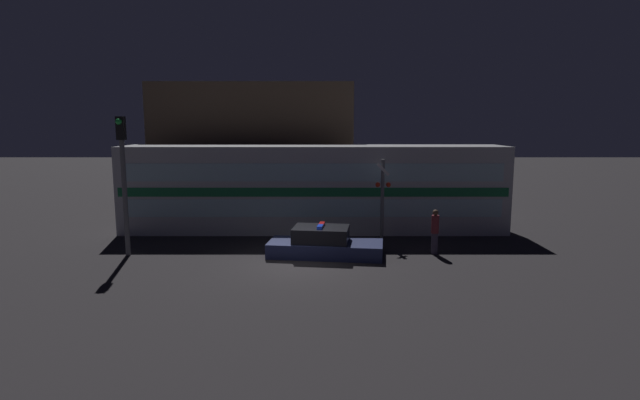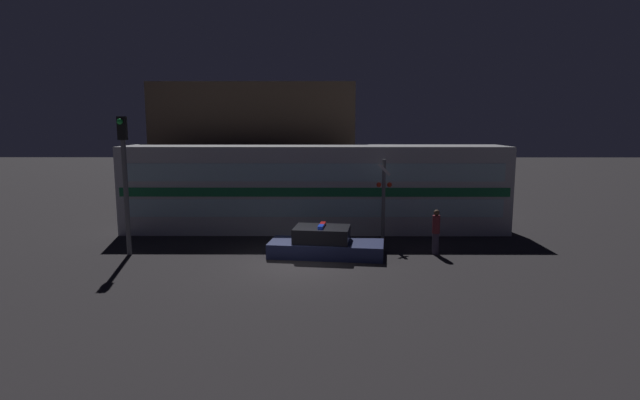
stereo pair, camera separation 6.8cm
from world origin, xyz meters
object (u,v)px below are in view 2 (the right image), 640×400
Objects in this scene: pedestrian at (436,231)px; traffic_light_corner at (125,173)px; crossing_signal_near at (384,197)px; train at (315,188)px; police_car at (325,244)px.

pedestrian is 0.33× the size of traffic_light_corner.
crossing_signal_near is 10.77m from traffic_light_corner.
train is 5.03× the size of crossing_signal_near.
crossing_signal_near is at bearing -38.79° from train.
police_car is 2.58× the size of pedestrian.
police_car is (0.48, -4.92, -1.61)m from train.
traffic_light_corner is at bearing -146.74° from train.
pedestrian is 12.50m from traffic_light_corner.
crossing_signal_near is at bearing 12.76° from traffic_light_corner.
traffic_light_corner reaches higher than police_car.
police_car is at bearing -136.49° from crossing_signal_near.
pedestrian is (4.91, -4.66, -1.14)m from train.
traffic_light_corner is (-7.36, -4.82, 1.23)m from train.
train is at bearing 102.96° from police_car.
traffic_light_corner reaches higher than train.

